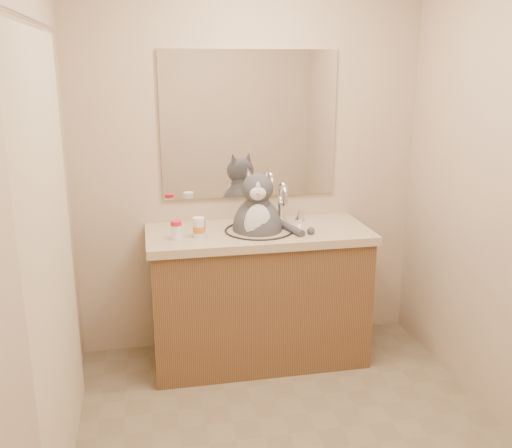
{
  "coord_description": "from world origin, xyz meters",
  "views": [
    {
      "loc": [
        -0.66,
        -2.26,
        1.81
      ],
      "look_at": [
        -0.08,
        0.65,
        0.98
      ],
      "focal_mm": 40.0,
      "sensor_mm": 36.0,
      "label": 1
    }
  ],
  "objects_px": {
    "pill_bottle_orange": "(199,228)",
    "grey_canister": "(202,225)",
    "pill_bottle_redcap": "(176,230)",
    "cat": "(258,225)"
  },
  "relations": [
    {
      "from": "pill_bottle_redcap",
      "to": "grey_canister",
      "type": "height_order",
      "value": "pill_bottle_redcap"
    },
    {
      "from": "pill_bottle_redcap",
      "to": "pill_bottle_orange",
      "type": "xyz_separation_m",
      "value": [
        0.13,
        0.01,
        0.0
      ]
    },
    {
      "from": "pill_bottle_orange",
      "to": "pill_bottle_redcap",
      "type": "bearing_deg",
      "value": -173.44
    },
    {
      "from": "pill_bottle_redcap",
      "to": "grey_canister",
      "type": "bearing_deg",
      "value": 42.93
    },
    {
      "from": "pill_bottle_redcap",
      "to": "pill_bottle_orange",
      "type": "relative_size",
      "value": 0.92
    },
    {
      "from": "pill_bottle_orange",
      "to": "grey_canister",
      "type": "xyz_separation_m",
      "value": [
        0.03,
        0.13,
        -0.02
      ]
    },
    {
      "from": "cat",
      "to": "pill_bottle_redcap",
      "type": "bearing_deg",
      "value": -159.52
    },
    {
      "from": "pill_bottle_orange",
      "to": "cat",
      "type": "bearing_deg",
      "value": 11.83
    },
    {
      "from": "pill_bottle_redcap",
      "to": "pill_bottle_orange",
      "type": "distance_m",
      "value": 0.13
    },
    {
      "from": "cat",
      "to": "pill_bottle_orange",
      "type": "height_order",
      "value": "cat"
    }
  ]
}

